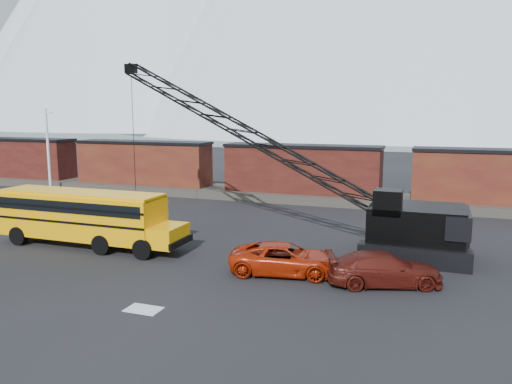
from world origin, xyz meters
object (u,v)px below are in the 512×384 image
red_pickup (285,259)px  maroon_suv (384,269)px  school_bus (86,216)px  crawler_crane (260,141)px

red_pickup → maroon_suv: maroon_suv is taller
school_bus → crawler_crane: crawler_crane is taller
school_bus → maroon_suv: (16.77, -0.81, -1.05)m
red_pickup → crawler_crane: 8.54m
school_bus → maroon_suv: bearing=-2.8°
maroon_suv → crawler_crane: size_ratio=0.24×
red_pickup → crawler_crane: crawler_crane is taller
school_bus → maroon_suv: 16.82m
maroon_suv → crawler_crane: crawler_crane is taller
red_pickup → maroon_suv: 4.61m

